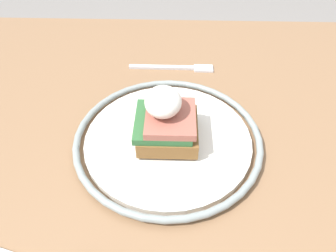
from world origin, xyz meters
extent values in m
cube|color=#846042|center=(0.00, 0.00, 0.73)|extent=(0.86, 0.90, 0.03)
cylinder|color=#846042|center=(-0.37, -0.39, 0.36)|extent=(0.06, 0.06, 0.71)
cylinder|color=#846042|center=(-0.37, 0.39, 0.36)|extent=(0.06, 0.06, 0.71)
cylinder|color=silver|center=(-0.04, 0.01, 0.75)|extent=(0.25, 0.25, 0.01)
torus|color=gray|center=(-0.04, 0.01, 0.75)|extent=(0.28, 0.28, 0.01)
cube|color=brown|center=(-0.04, 0.01, 0.77)|extent=(0.09, 0.08, 0.02)
cube|color=#2D6033|center=(-0.04, 0.00, 0.79)|extent=(0.08, 0.08, 0.01)
cube|color=#9E5647|center=(-0.04, 0.01, 0.80)|extent=(0.08, 0.07, 0.01)
ellipsoid|color=white|center=(-0.04, 0.00, 0.82)|extent=(0.06, 0.05, 0.04)
cube|color=silver|center=(-0.23, -0.01, 0.75)|extent=(0.01, 0.12, 0.00)
cube|color=silver|center=(-0.23, 0.07, 0.74)|extent=(0.02, 0.04, 0.00)
camera|label=1|loc=(0.29, 0.02, 1.10)|focal=35.00mm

